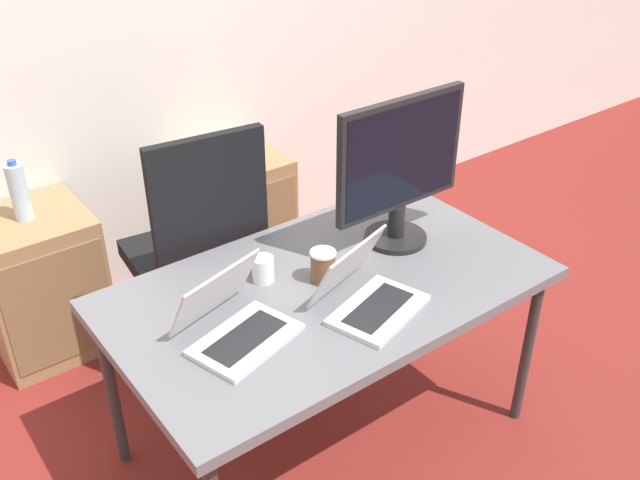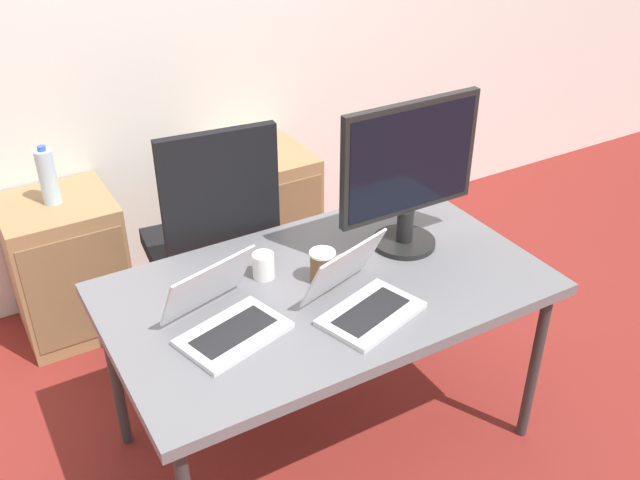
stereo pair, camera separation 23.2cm
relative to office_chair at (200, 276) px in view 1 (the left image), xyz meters
name	(u,v)px [view 1 (the left image)]	position (x,y,z in m)	size (l,w,h in m)	color
ground_plane	(327,436)	(0.13, -0.69, -0.43)	(14.00, 14.00, 0.00)	maroon
wall_back	(124,18)	(0.13, 0.76, 0.87)	(10.00, 0.05, 2.60)	silver
desk	(328,296)	(0.13, -0.69, 0.23)	(1.45, 0.85, 0.71)	slate
office_chair	(200,276)	(0.00, 0.00, 0.00)	(0.56, 0.58, 1.11)	#232326
cabinet_left	(42,284)	(-0.50, 0.50, -0.11)	(0.46, 0.45, 0.64)	#99754C
cabinet_right	(235,217)	(0.46, 0.50, -0.11)	(0.46, 0.45, 0.64)	#99754C
water_bottle	(19,192)	(-0.50, 0.50, 0.34)	(0.07, 0.07, 0.26)	silver
laptop_left	(235,323)	(-0.25, -0.73, 0.33)	(0.36, 0.37, 0.21)	silver
laptop_right	(368,295)	(0.16, -0.86, 0.33)	(0.36, 0.37, 0.21)	silver
monitor	(400,169)	(0.51, -0.61, 0.57)	(0.54, 0.23, 0.54)	black
coffee_cup_white	(263,269)	(-0.02, -0.54, 0.33)	(0.07, 0.07, 0.09)	white
coffee_cup_brown	(323,266)	(0.14, -0.66, 0.34)	(0.09, 0.09, 0.11)	brown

